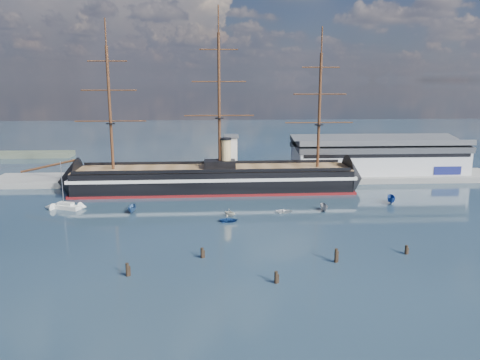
{
  "coord_description": "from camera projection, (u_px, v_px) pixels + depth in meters",
  "views": [
    {
      "loc": [
        -3.62,
        -88.77,
        35.49
      ],
      "look_at": [
        3.8,
        35.0,
        9.0
      ],
      "focal_mm": 35.0,
      "sensor_mm": 36.0,
      "label": 1
    }
  ],
  "objects": [
    {
      "name": "piling_far_right",
      "position": [
        406.0,
        254.0,
        97.48
      ],
      "size": [
        0.64,
        0.64,
        2.62
      ],
      "primitive_type": "cylinder",
      "color": "black",
      "rests_on": "ground"
    },
    {
      "name": "motorboat_b",
      "position": [
        229.0,
        222.0,
        119.74
      ],
      "size": [
        1.26,
        2.97,
        1.37
      ],
      "primitive_type": "imported",
      "rotation": [
        0.0,
        0.0,
        1.54
      ],
      "color": "navy",
      "rests_on": "ground"
    },
    {
      "name": "quay_tower",
      "position": [
        231.0,
        155.0,
        163.68
      ],
      "size": [
        5.0,
        5.0,
        15.0
      ],
      "color": "silver",
      "rests_on": "ground"
    },
    {
      "name": "piling_extra",
      "position": [
        202.0,
        258.0,
        95.43
      ],
      "size": [
        0.64,
        0.64,
        2.85
      ],
      "primitive_type": "cylinder",
      "color": "black",
      "rests_on": "ground"
    },
    {
      "name": "motorboat_a",
      "position": [
        132.0,
        213.0,
        127.99
      ],
      "size": [
        6.33,
        2.4,
        2.52
      ],
      "primitive_type": "imported",
      "rotation": [
        0.0,
        0.0,
        0.01
      ],
      "color": "#2F5383",
      "rests_on": "ground"
    },
    {
      "name": "warship",
      "position": [
        208.0,
        179.0,
        151.72
      ],
      "size": [
        112.96,
        17.14,
        53.94
      ],
      "rotation": [
        0.0,
        0.0,
        0.01
      ],
      "color": "black",
      "rests_on": "ground"
    },
    {
      "name": "motorboat_d",
      "position": [
        230.0,
        216.0,
        124.75
      ],
      "size": [
        5.92,
        6.25,
        2.21
      ],
      "primitive_type": "imported",
      "rotation": [
        0.0,
        0.0,
        0.85
      ],
      "color": "beige",
      "rests_on": "ground"
    },
    {
      "name": "piling_near_mid",
      "position": [
        276.0,
        283.0,
        83.51
      ],
      "size": [
        0.64,
        0.64,
        2.93
      ],
      "primitive_type": "cylinder",
      "color": "black",
      "rests_on": "ground"
    },
    {
      "name": "motorboat_f",
      "position": [
        391.0,
        203.0,
        137.6
      ],
      "size": [
        7.46,
        4.62,
        2.8
      ],
      "primitive_type": "imported",
      "rotation": [
        0.0,
        0.0,
        -0.32
      ],
      "color": "navy",
      "rests_on": "ground"
    },
    {
      "name": "ground",
      "position": [
        226.0,
        207.0,
        133.33
      ],
      "size": [
        600.0,
        600.0,
        0.0
      ],
      "primitive_type": "plane",
      "color": "#182731",
      "rests_on": "ground"
    },
    {
      "name": "piling_near_left",
      "position": [
        128.0,
        276.0,
        86.54
      ],
      "size": [
        0.64,
        0.64,
        3.23
      ],
      "primitive_type": "cylinder",
      "color": "black",
      "rests_on": "ground"
    },
    {
      "name": "warehouse",
      "position": [
        378.0,
        156.0,
        174.1
      ],
      "size": [
        63.0,
        21.0,
        11.6
      ],
      "color": "#B7BABC",
      "rests_on": "ground"
    },
    {
      "name": "quay",
      "position": [
        250.0,
        180.0,
        169.06
      ],
      "size": [
        180.0,
        18.0,
        2.0
      ],
      "primitive_type": "cube",
      "color": "slate",
      "rests_on": "ground"
    },
    {
      "name": "sailboat",
      "position": [
        66.0,
        206.0,
        131.46
      ],
      "size": [
        8.8,
        5.71,
        13.63
      ],
      "rotation": [
        0.0,
        0.0,
        -0.41
      ],
      "color": "silver",
      "rests_on": "ground"
    },
    {
      "name": "motorboat_e",
      "position": [
        284.0,
        213.0,
        127.95
      ],
      "size": [
        1.18,
        2.81,
        1.3
      ],
      "primitive_type": "imported",
      "rotation": [
        0.0,
        0.0,
        1.6
      ],
      "color": "white",
      "rests_on": "ground"
    },
    {
      "name": "motorboat_c",
      "position": [
        324.0,
        211.0,
        129.79
      ],
      "size": [
        5.85,
        2.41,
        2.3
      ],
      "primitive_type": "imported",
      "rotation": [
        0.0,
        0.0,
        -0.05
      ],
      "color": "gray",
      "rests_on": "ground"
    },
    {
      "name": "piling_near_right",
      "position": [
        336.0,
        262.0,
        93.08
      ],
      "size": [
        0.64,
        0.64,
        3.54
      ],
      "primitive_type": "cylinder",
      "color": "black",
      "rests_on": "ground"
    }
  ]
}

